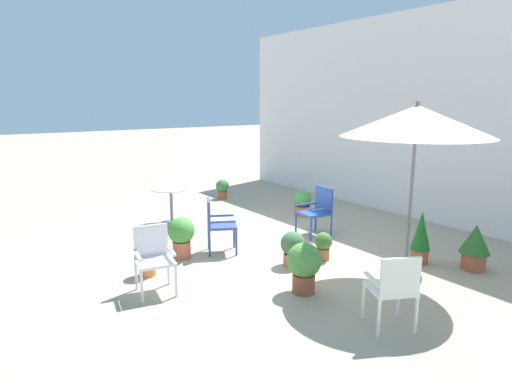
% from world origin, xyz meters
% --- Properties ---
extents(ground_plane, '(60.00, 60.00, 0.00)m').
position_xyz_m(ground_plane, '(0.00, 0.00, 0.00)').
color(ground_plane, tan).
extents(villa_facade, '(9.99, 0.30, 4.23)m').
position_xyz_m(villa_facade, '(0.00, 3.84, 2.11)').
color(villa_facade, white).
rests_on(villa_facade, ground).
extents(patio_umbrella_0, '(1.95, 1.95, 2.45)m').
position_xyz_m(patio_umbrella_0, '(2.52, 0.77, 2.16)').
color(patio_umbrella_0, '#2D2D2D').
rests_on(patio_umbrella_0, ground).
extents(cafe_table_0, '(0.79, 0.79, 0.73)m').
position_xyz_m(cafe_table_0, '(-1.99, -0.66, 0.51)').
color(cafe_table_0, silver).
rests_on(cafe_table_0, ground).
extents(patio_chair_0, '(0.53, 0.54, 0.86)m').
position_xyz_m(patio_chair_0, '(0.84, -2.21, 0.50)').
color(patio_chair_0, white).
rests_on(patio_chair_0, ground).
extents(patio_chair_1, '(0.54, 0.54, 0.89)m').
position_xyz_m(patio_chair_1, '(0.26, 1.22, 0.50)').
color(patio_chair_1, '#2B4C9E').
rests_on(patio_chair_1, ground).
extents(patio_chair_2, '(0.59, 0.60, 0.87)m').
position_xyz_m(patio_chair_2, '(3.28, -0.51, 0.51)').
color(patio_chair_2, white).
rests_on(patio_chair_2, ground).
extents(patio_chair_3, '(0.59, 0.61, 0.89)m').
position_xyz_m(patio_chair_3, '(0.03, -0.79, 0.51)').
color(patio_chair_3, '#374C90').
rests_on(patio_chair_3, ground).
extents(potted_plant_0, '(0.29, 0.29, 0.50)m').
position_xyz_m(potted_plant_0, '(0.30, -2.09, 0.27)').
color(potted_plant_0, '#D07438').
rests_on(potted_plant_0, ground).
extents(potted_plant_1, '(0.45, 0.45, 0.67)m').
position_xyz_m(potted_plant_1, '(2.01, -0.66, 0.38)').
color(potted_plant_1, brown).
rests_on(potted_plant_1, ground).
extents(potted_plant_2, '(0.30, 0.30, 0.81)m').
position_xyz_m(potted_plant_2, '(2.24, 1.48, 0.42)').
color(potted_plant_2, '#AF572D').
rests_on(potted_plant_2, ground).
extents(potted_plant_3, '(0.28, 0.28, 0.44)m').
position_xyz_m(potted_plant_3, '(1.29, 0.38, 0.25)').
color(potted_plant_3, '#B3643D').
rests_on(potted_plant_3, ground).
extents(potted_plant_4, '(0.43, 0.43, 0.68)m').
position_xyz_m(potted_plant_4, '(2.86, 1.91, 0.37)').
color(potted_plant_4, '#B3553A').
rests_on(potted_plant_4, ground).
extents(potted_plant_5, '(0.42, 0.42, 0.66)m').
position_xyz_m(potted_plant_5, '(-0.07, -1.38, 0.38)').
color(potted_plant_5, '#C3664A').
rests_on(potted_plant_5, ground).
extents(potted_plant_6, '(0.37, 0.37, 0.52)m').
position_xyz_m(potted_plant_6, '(1.19, -0.15, 0.28)').
color(potted_plant_6, '#C06D46').
rests_on(potted_plant_6, ground).
extents(potted_plant_7, '(0.38, 0.38, 0.57)m').
position_xyz_m(potted_plant_7, '(-0.94, 1.90, 0.29)').
color(potted_plant_7, '#CC6839').
rests_on(potted_plant_7, ground).
extents(potted_plant_8, '(0.33, 0.33, 0.49)m').
position_xyz_m(potted_plant_8, '(-3.35, 1.35, 0.27)').
color(potted_plant_8, '#A25433').
rests_on(potted_plant_8, ground).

